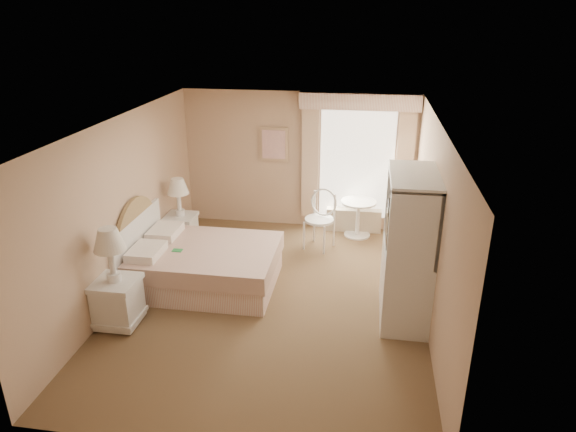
% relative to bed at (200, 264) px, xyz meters
% --- Properties ---
extents(room, '(4.21, 5.51, 2.51)m').
position_rel_bed_xyz_m(room, '(1.12, -0.26, 0.91)').
color(room, brown).
rests_on(room, ground).
extents(window, '(2.05, 0.22, 2.51)m').
position_rel_bed_xyz_m(window, '(2.17, 2.39, 1.00)').
color(window, white).
rests_on(window, room).
extents(framed_art, '(0.52, 0.04, 0.62)m').
position_rel_bed_xyz_m(framed_art, '(0.67, 2.45, 1.21)').
color(framed_art, tan).
rests_on(framed_art, room).
extents(bed, '(2.09, 1.58, 1.40)m').
position_rel_bed_xyz_m(bed, '(0.00, 0.00, 0.00)').
color(bed, tan).
rests_on(bed, room).
extents(nightstand_near, '(0.55, 0.55, 1.34)m').
position_rel_bed_xyz_m(nightstand_near, '(-0.72, -1.18, 0.17)').
color(nightstand_near, silver).
rests_on(nightstand_near, room).
extents(nightstand_far, '(0.50, 0.50, 1.22)m').
position_rel_bed_xyz_m(nightstand_far, '(-0.72, 1.19, 0.12)').
color(nightstand_far, silver).
rests_on(nightstand_far, room).
extents(round_table, '(0.63, 0.63, 0.66)m').
position_rel_bed_xyz_m(round_table, '(2.25, 2.14, 0.11)').
color(round_table, white).
rests_on(round_table, room).
extents(cafe_chair, '(0.63, 0.63, 1.02)m').
position_rel_bed_xyz_m(cafe_chair, '(1.64, 1.59, 0.25)').
color(cafe_chair, white).
rests_on(cafe_chair, room).
extents(armoire, '(0.60, 1.19, 1.98)m').
position_rel_bed_xyz_m(armoire, '(2.94, -0.38, 0.48)').
color(armoire, silver).
rests_on(armoire, room).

